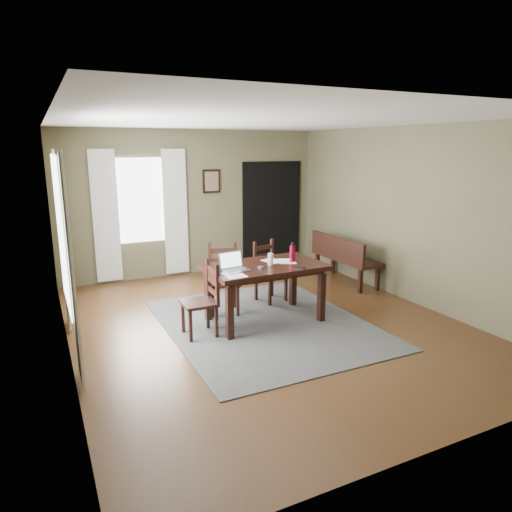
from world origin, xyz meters
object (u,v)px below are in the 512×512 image
chair_back_left (224,279)px  bench (343,255)px  water_bottle (292,253)px  laptop (234,265)px  chair_back_right (269,272)px  dining_table (265,272)px  chair_end (203,300)px

chair_back_left → bench: bearing=27.3°
bench → chair_back_left: bearing=100.8°
chair_back_left → water_bottle: (0.79, -0.62, 0.44)m
laptop → chair_back_right: bearing=32.9°
bench → dining_table: bearing=116.8°
dining_table → laptop: (-0.49, -0.08, 0.16)m
chair_end → water_bottle: 1.43m
chair_back_left → laptop: bearing=-84.0°
chair_back_left → chair_back_right: size_ratio=1.07×
dining_table → chair_end: size_ratio=1.69×
dining_table → water_bottle: 0.48m
chair_end → chair_back_right: size_ratio=1.02×
chair_back_left → water_bottle: bearing=-21.4°
dining_table → chair_back_left: (-0.37, 0.59, -0.22)m
dining_table → chair_back_right: bearing=57.4°
chair_back_right → chair_end: bearing=-161.7°
dining_table → bench: bench is taller
chair_back_left → laptop: (-0.12, -0.67, 0.38)m
chair_end → chair_back_right: chair_end is taller
chair_end → laptop: size_ratio=2.48×
chair_back_left → chair_back_right: chair_back_left is taller
dining_table → laptop: 0.53m
chair_back_left → dining_table: bearing=-41.5°
chair_back_right → laptop: (-0.96, -0.84, 0.41)m
laptop → water_bottle: bearing=-5.0°
chair_end → chair_back_right: (1.40, 0.86, -0.01)m
chair_back_left → laptop: laptop is taller
chair_back_right → bench: size_ratio=0.63×
laptop → water_bottle: size_ratio=1.42×
chair_end → bench: bearing=112.0°
chair_end → chair_back_left: bearing=141.9°
dining_table → chair_back_left: bearing=120.6°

